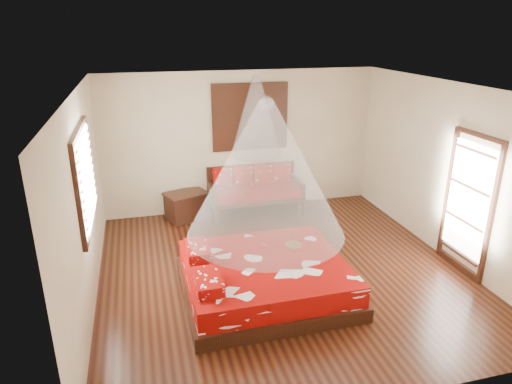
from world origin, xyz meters
TOP-DOWN VIEW (x-y plane):
  - room at (0.00, 0.00)m, footprint 5.54×5.54m
  - bed at (-0.45, -0.53)m, footprint 2.31×2.09m
  - daybed at (0.18, 2.38)m, footprint 1.83×0.81m
  - storage_chest at (-1.19, 2.45)m, footprint 0.92×0.80m
  - shutter_panel at (0.18, 2.72)m, footprint 1.52×0.06m
  - window_left at (-2.71, 0.20)m, footprint 0.10×1.74m
  - glazed_door at (2.72, -0.60)m, footprint 0.08×1.02m
  - wine_tray at (0.12, -0.17)m, footprint 0.27×0.27m
  - mosquito_net_main at (-0.42, -0.53)m, footprint 2.12×2.12m
  - mosquito_net_daybed at (0.18, 2.25)m, footprint 0.98×0.98m

SIDE VIEW (x-z plane):
  - bed at x=-0.45m, z-range -0.07..0.58m
  - storage_chest at x=-1.19m, z-range 0.00..0.54m
  - daybed at x=0.18m, z-range 0.04..1.00m
  - wine_tray at x=0.12m, z-range 0.45..0.66m
  - glazed_door at x=2.72m, z-range -0.01..2.15m
  - room at x=0.00m, z-range -0.02..2.82m
  - window_left at x=-2.71m, z-range 1.03..2.37m
  - mosquito_net_main at x=-0.42m, z-range 0.95..2.75m
  - shutter_panel at x=0.18m, z-range 1.24..2.56m
  - mosquito_net_daybed at x=0.18m, z-range 1.25..2.75m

